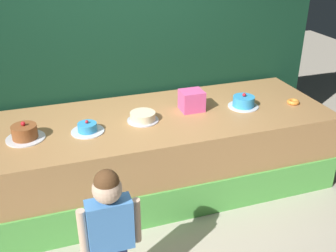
% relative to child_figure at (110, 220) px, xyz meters
% --- Properties ---
extents(ground_plane, '(12.00, 12.00, 0.00)m').
position_rel_child_figure_xyz_m(ground_plane, '(0.55, 0.64, -0.69)').
color(ground_plane, '#BCB29E').
extents(stage_platform, '(3.67, 1.22, 0.78)m').
position_rel_child_figure_xyz_m(stage_platform, '(0.55, 1.24, -0.30)').
color(stage_platform, '#B27F4C').
rests_on(stage_platform, ground_plane).
extents(curtain_backdrop, '(4.40, 0.08, 2.72)m').
position_rel_child_figure_xyz_m(curtain_backdrop, '(0.55, 1.95, 0.67)').
color(curtain_backdrop, '#113823').
rests_on(curtain_backdrop, ground_plane).
extents(child_figure, '(0.41, 0.19, 1.07)m').
position_rel_child_figure_xyz_m(child_figure, '(0.00, 0.00, 0.00)').
color(child_figure, '#3F4C8C').
rests_on(child_figure, ground_plane).
extents(pink_box, '(0.22, 0.20, 0.20)m').
position_rel_child_figure_xyz_m(pink_box, '(1.07, 1.28, 0.19)').
color(pink_box, '#E9559B').
rests_on(pink_box, stage_platform).
extents(donut, '(0.12, 0.12, 0.04)m').
position_rel_child_figure_xyz_m(donut, '(2.11, 1.10, 0.11)').
color(donut, orange).
rests_on(donut, stage_platform).
extents(cake_left, '(0.33, 0.33, 0.16)m').
position_rel_child_figure_xyz_m(cake_left, '(-0.49, 1.17, 0.14)').
color(cake_left, silver).
rests_on(cake_left, stage_platform).
extents(cake_center, '(0.29, 0.29, 0.11)m').
position_rel_child_figure_xyz_m(cake_center, '(0.03, 1.13, 0.12)').
color(cake_center, silver).
rests_on(cake_center, stage_platform).
extents(cake_right, '(0.29, 0.29, 0.08)m').
position_rel_child_figure_xyz_m(cake_right, '(0.55, 1.19, 0.13)').
color(cake_right, silver).
rests_on(cake_right, stage_platform).
extents(cake_far_right, '(0.30, 0.30, 0.15)m').
position_rel_child_figure_xyz_m(cake_far_right, '(1.59, 1.19, 0.14)').
color(cake_far_right, silver).
rests_on(cake_far_right, stage_platform).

